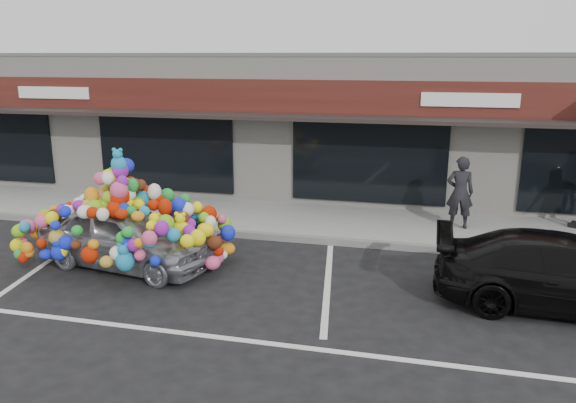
# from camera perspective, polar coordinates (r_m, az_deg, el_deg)

# --- Properties ---
(ground) EXTENTS (90.00, 90.00, 0.00)m
(ground) POSITION_cam_1_polar(r_m,az_deg,el_deg) (11.47, -10.16, -7.29)
(ground) COLOR black
(ground) RESTS_ON ground
(shop_building) EXTENTS (24.00, 7.20, 4.31)m
(shop_building) POSITION_cam_1_polar(r_m,az_deg,el_deg) (18.79, -0.05, 8.29)
(shop_building) COLOR beige
(shop_building) RESTS_ON ground
(sidewalk) EXTENTS (26.00, 3.00, 0.15)m
(sidewalk) POSITION_cam_1_polar(r_m,az_deg,el_deg) (14.99, -4.07, -1.54)
(sidewalk) COLOR gray
(sidewalk) RESTS_ON ground
(kerb) EXTENTS (26.00, 0.18, 0.16)m
(kerb) POSITION_cam_1_polar(r_m,az_deg,el_deg) (13.63, -5.98, -3.24)
(kerb) COLOR slate
(kerb) RESTS_ON ground
(parking_stripe_left) EXTENTS (0.73, 4.37, 0.01)m
(parking_stripe_left) POSITION_cam_1_polar(r_m,az_deg,el_deg) (13.19, -22.70, -5.28)
(parking_stripe_left) COLOR silver
(parking_stripe_left) RESTS_ON ground
(parking_stripe_mid) EXTENTS (0.73, 4.37, 0.01)m
(parking_stripe_mid) POSITION_cam_1_polar(r_m,az_deg,el_deg) (10.89, 4.05, -8.29)
(parking_stripe_mid) COLOR silver
(parking_stripe_mid) RESTS_ON ground
(lane_line) EXTENTS (14.00, 0.12, 0.01)m
(lane_line) POSITION_cam_1_polar(r_m,az_deg,el_deg) (8.87, -4.04, -13.95)
(lane_line) COLOR silver
(lane_line) RESTS_ON ground
(toy_car) EXTENTS (2.77, 4.30, 2.36)m
(toy_car) POSITION_cam_1_polar(r_m,az_deg,el_deg) (11.92, -16.19, -2.73)
(toy_car) COLOR gray
(toy_car) RESTS_ON ground
(black_sedan) EXTENTS (1.88, 4.43, 1.28)m
(black_sedan) POSITION_cam_1_polar(r_m,az_deg,el_deg) (10.76, 26.46, -6.53)
(black_sedan) COLOR black
(black_sedan) RESTS_ON ground
(pedestrian_a) EXTENTS (0.67, 0.46, 1.77)m
(pedestrian_a) POSITION_cam_1_polar(r_m,az_deg,el_deg) (14.16, 17.07, 0.89)
(pedestrian_a) COLOR black
(pedestrian_a) RESTS_ON sidewalk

